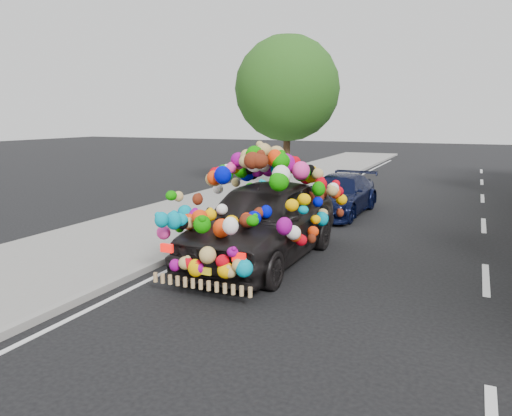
# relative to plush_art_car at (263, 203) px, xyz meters

# --- Properties ---
(ground) EXTENTS (100.00, 100.00, 0.00)m
(ground) POSITION_rel_plush_art_car_xyz_m (0.61, 0.48, -1.19)
(ground) COLOR black
(ground) RESTS_ON ground
(sidewalk) EXTENTS (4.00, 60.00, 0.12)m
(sidewalk) POSITION_rel_plush_art_car_xyz_m (-3.69, 0.48, -1.13)
(sidewalk) COLOR gray
(sidewalk) RESTS_ON ground
(kerb) EXTENTS (0.15, 60.00, 0.13)m
(kerb) POSITION_rel_plush_art_car_xyz_m (-1.74, 0.48, -1.13)
(kerb) COLOR gray
(kerb) RESTS_ON ground
(lane_markings) EXTENTS (6.00, 50.00, 0.01)m
(lane_markings) POSITION_rel_plush_art_car_xyz_m (4.21, 0.48, -1.19)
(lane_markings) COLOR silver
(lane_markings) RESTS_ON ground
(tree_near_sidewalk) EXTENTS (4.20, 4.20, 6.13)m
(tree_near_sidewalk) POSITION_rel_plush_art_car_xyz_m (-3.19, 9.98, 2.83)
(tree_near_sidewalk) COLOR #332114
(tree_near_sidewalk) RESTS_ON ground
(plush_art_car) EXTENTS (2.37, 5.09, 2.31)m
(plush_art_car) POSITION_rel_plush_art_car_xyz_m (0.00, 0.00, 0.00)
(plush_art_car) COLOR black
(plush_art_car) RESTS_ON ground
(navy_sedan) EXTENTS (1.84, 4.14, 1.18)m
(navy_sedan) POSITION_rel_plush_art_car_xyz_m (0.16, 5.53, -0.60)
(navy_sedan) COLOR black
(navy_sedan) RESTS_ON ground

